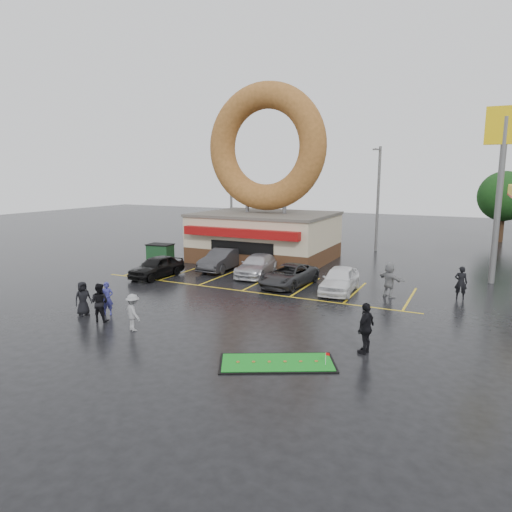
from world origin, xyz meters
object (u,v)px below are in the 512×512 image
at_px(dumpster, 160,253).
at_px(person_blue, 107,298).
at_px(car_grey, 289,275).
at_px(car_white, 340,280).
at_px(person_cameraman, 366,328).
at_px(putting_green, 277,363).
at_px(car_dgrey, 223,259).
at_px(donut_shop, 265,203).
at_px(car_silver, 257,265).
at_px(streetlight_left, 231,194).
at_px(shell_sign, 502,162).
at_px(car_black, 157,267).
at_px(streetlight_mid, 378,196).

bearing_deg(dumpster, person_blue, -69.27).
distance_m(car_grey, car_white, 3.20).
height_order(person_cameraman, putting_green, person_cameraman).
bearing_deg(person_blue, car_dgrey, 64.55).
bearing_deg(person_cameraman, donut_shop, -130.61).
bearing_deg(donut_shop, car_silver, -69.96).
height_order(streetlight_left, car_white, streetlight_left).
bearing_deg(dumpster, streetlight_left, 83.90).
xyz_separation_m(streetlight_left, putting_green, (16.00, -25.07, -4.75)).
relative_size(person_blue, dumpster, 0.90).
bearing_deg(car_grey, dumpster, 173.91).
bearing_deg(car_white, streetlight_left, 133.03).
xyz_separation_m(shell_sign, person_blue, (-16.63, -15.48, -6.57)).
height_order(person_blue, putting_green, person_blue).
bearing_deg(car_black, car_dgrey, 59.58).
bearing_deg(streetlight_left, donut_shop, -44.78).
distance_m(shell_sign, car_grey, 14.35).
bearing_deg(car_grey, shell_sign, 36.39).
bearing_deg(car_grey, person_cameraman, -45.21).
relative_size(shell_sign, dumpster, 5.89).
bearing_deg(shell_sign, person_blue, -137.04).
distance_m(streetlight_left, dumpster, 12.09).
bearing_deg(person_blue, car_black, 84.65).
distance_m(car_white, person_cameraman, 9.05).
xyz_separation_m(streetlight_mid, car_white, (1.16, -15.29, -4.05)).
xyz_separation_m(car_dgrey, person_cameraman, (12.56, -10.75, 0.23)).
bearing_deg(donut_shop, putting_green, -63.60).
xyz_separation_m(car_grey, dumpster, (-11.84, 2.76, 0.01)).
height_order(car_silver, person_cameraman, person_cameraman).
bearing_deg(streetlight_mid, person_cameraman, -79.07).
height_order(streetlight_left, car_dgrey, streetlight_left).
xyz_separation_m(car_grey, car_white, (3.20, -0.17, 0.09)).
bearing_deg(putting_green, person_blue, 170.16).
relative_size(donut_shop, dumpster, 7.50).
height_order(donut_shop, car_white, donut_shop).
bearing_deg(person_blue, person_cameraman, -23.83).
bearing_deg(car_grey, car_silver, 156.60).
distance_m(car_dgrey, person_cameraman, 16.54).
xyz_separation_m(streetlight_left, car_grey, (11.96, -14.13, -4.14)).
xyz_separation_m(streetlight_left, car_dgrey, (6.01, -11.92, -4.03)).
bearing_deg(streetlight_left, car_black, -78.11).
bearing_deg(dumpster, car_dgrey, -12.08).
bearing_deg(dumpster, shell_sign, 1.85).
relative_size(car_white, person_blue, 2.67).
bearing_deg(car_dgrey, streetlight_left, 116.43).
xyz_separation_m(car_dgrey, dumpster, (-5.89, 0.55, -0.10)).
relative_size(car_grey, person_cameraman, 2.36).
bearing_deg(streetlight_mid, car_silver, -110.57).
relative_size(car_black, car_white, 0.97).
distance_m(donut_shop, streetlight_mid, 10.59).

